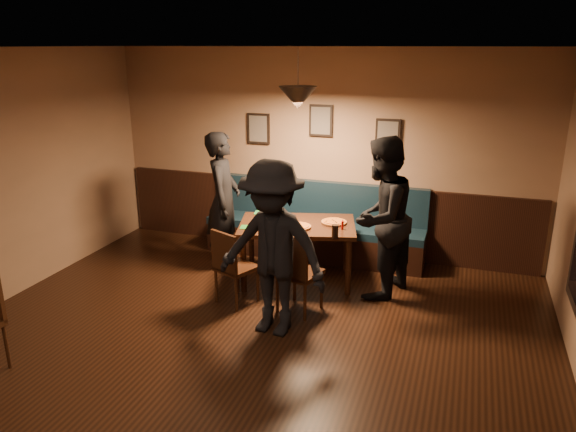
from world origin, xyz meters
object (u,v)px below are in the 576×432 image
(booth_bench, at_px, (314,222))
(chair_near_left, at_px, (236,266))
(soda_glass, at_px, (335,232))
(dining_table, at_px, (297,252))
(diner_left, at_px, (224,201))
(tabasco_bottle, at_px, (342,224))
(chair_near_right, at_px, (300,271))
(diner_right, at_px, (381,218))
(diner_front, at_px, (272,249))

(booth_bench, relative_size, chair_near_left, 3.40)
(soda_glass, bearing_deg, dining_table, 147.84)
(diner_left, distance_m, tabasco_bottle, 1.63)
(tabasco_bottle, bearing_deg, chair_near_left, -143.92)
(booth_bench, bearing_deg, soda_glass, -63.90)
(chair_near_right, relative_size, diner_right, 0.50)
(soda_glass, bearing_deg, chair_near_right, -125.43)
(diner_right, height_order, soda_glass, diner_right)
(diner_right, bearing_deg, chair_near_right, -27.30)
(booth_bench, relative_size, soda_glass, 19.06)
(booth_bench, bearing_deg, diner_right, -40.61)
(chair_near_right, distance_m, diner_front, 0.68)
(booth_bench, distance_m, diner_left, 1.29)
(dining_table, relative_size, diner_left, 0.78)
(chair_near_right, bearing_deg, diner_right, 57.83)
(diner_right, relative_size, soda_glass, 11.89)
(diner_front, distance_m, soda_glass, 1.01)
(dining_table, bearing_deg, soda_glass, -47.16)
(chair_near_right, relative_size, tabasco_bottle, 7.63)
(dining_table, height_order, chair_near_right, chair_near_right)
(dining_table, bearing_deg, booth_bench, 76.80)
(chair_near_left, xyz_separation_m, tabasco_bottle, (1.03, 0.75, 0.37))
(chair_near_left, bearing_deg, soda_glass, 46.32)
(chair_near_right, xyz_separation_m, diner_left, (-1.32, 0.91, 0.43))
(chair_near_left, bearing_deg, chair_near_right, 25.74)
(chair_near_right, bearing_deg, soda_glass, 68.99)
(booth_bench, height_order, diner_right, diner_right)
(diner_right, bearing_deg, diner_front, -16.10)
(chair_near_left, relative_size, chair_near_right, 0.94)
(diner_front, distance_m, tabasco_bottle, 1.31)
(diner_right, bearing_deg, booth_bench, -111.32)
(chair_near_left, bearing_deg, dining_table, 82.57)
(booth_bench, relative_size, diner_front, 1.67)
(dining_table, distance_m, diner_right, 1.16)
(chair_near_right, height_order, tabasco_bottle, chair_near_right)
(chair_near_right, xyz_separation_m, tabasco_bottle, (0.30, 0.72, 0.34))
(chair_near_right, relative_size, diner_left, 0.52)
(chair_near_left, xyz_separation_m, diner_front, (0.62, -0.49, 0.46))
(soda_glass, bearing_deg, tabasco_bottle, 88.27)
(booth_bench, bearing_deg, diner_front, -85.29)
(dining_table, distance_m, diner_left, 1.18)
(diner_front, bearing_deg, booth_bench, 102.37)
(diner_front, relative_size, tabasco_bottle, 14.66)
(tabasco_bottle, bearing_deg, diner_front, -108.66)
(diner_left, height_order, tabasco_bottle, diner_left)
(dining_table, distance_m, tabasco_bottle, 0.71)
(chair_near_left, distance_m, diner_front, 0.91)
(chair_near_right, height_order, diner_left, diner_left)
(diner_right, relative_size, tabasco_bottle, 15.28)
(chair_near_right, bearing_deg, chair_near_left, -163.35)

